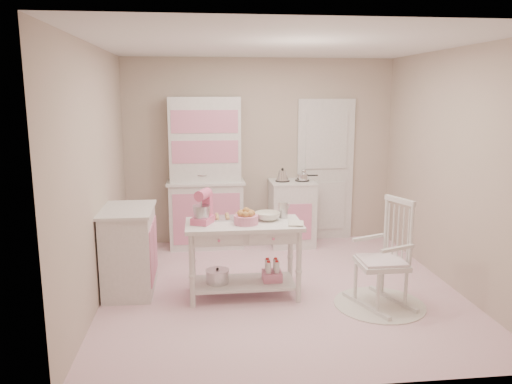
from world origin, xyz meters
TOP-DOWN VIEW (x-y plane):
  - room_shell at (0.00, 0.00)m, footprint 3.84×3.84m
  - door at (0.95, 1.87)m, footprint 0.82×0.05m
  - hutch at (-0.78, 1.66)m, footprint 1.06×0.50m
  - stove at (0.42, 1.61)m, footprint 0.62×0.57m
  - base_cabinet at (-1.63, 0.14)m, footprint 0.54×0.84m
  - lace_rug at (0.93, -0.54)m, footprint 0.92×0.92m
  - rocking_chair at (0.93, -0.54)m, footprint 0.71×0.85m
  - work_table at (-0.42, -0.13)m, footprint 1.20×0.60m
  - stand_mixer at (-0.84, -0.11)m, footprint 0.30×0.34m
  - cookie_tray at (-0.57, 0.05)m, footprint 0.34×0.24m
  - bread_basket at (-0.40, -0.18)m, footprint 0.25×0.25m
  - mixing_bowl at (-0.16, -0.05)m, footprint 0.27×0.27m
  - metal_pitcher at (0.02, 0.03)m, footprint 0.10×0.10m
  - recipe_book at (0.03, -0.25)m, footprint 0.19×0.23m

SIDE VIEW (x-z plane):
  - lace_rug at x=0.93m, z-range 0.00..0.01m
  - work_table at x=-0.42m, z-range 0.00..0.80m
  - stove at x=0.42m, z-range 0.00..0.92m
  - base_cabinet at x=-1.63m, z-range 0.00..0.92m
  - rocking_chair at x=0.93m, z-range 0.00..1.10m
  - cookie_tray at x=-0.57m, z-range 0.80..0.82m
  - recipe_book at x=0.03m, z-range 0.80..0.82m
  - mixing_bowl at x=-0.16m, z-range 0.80..0.88m
  - bread_basket at x=-0.40m, z-range 0.80..0.89m
  - metal_pitcher at x=0.02m, z-range 0.80..0.97m
  - stand_mixer at x=-0.84m, z-range 0.80..1.14m
  - door at x=0.95m, z-range 0.00..2.04m
  - hutch at x=-0.78m, z-range 0.00..2.08m
  - room_shell at x=0.00m, z-range 0.34..2.96m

